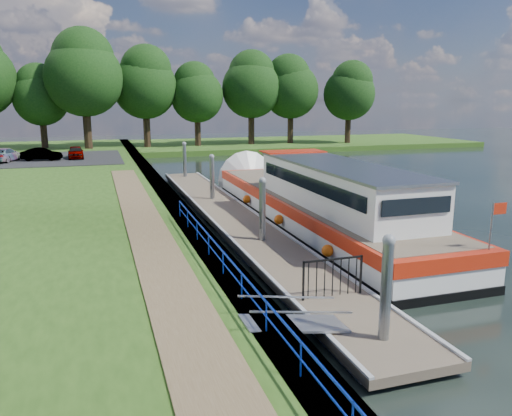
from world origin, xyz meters
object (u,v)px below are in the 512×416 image
object	(u,v)px
car_b	(42,154)
car_c	(5,155)
car_a	(76,152)
barge	(310,201)
pontoon	(233,220)

from	to	relation	value
car_b	car_c	xyz separation A→B (m)	(-2.88, 0.15, 0.03)
car_a	car_c	bearing A→B (deg)	-175.24
barge	car_b	world-z (taller)	barge
barge	car_c	world-z (taller)	barge
pontoon	car_b	distance (m)	25.87
car_b	car_c	bearing A→B (deg)	97.51
car_c	car_b	bearing A→B (deg)	-167.82
barge	car_a	distance (m)	27.87
car_c	barge	bearing A→B (deg)	139.90
barge	car_c	bearing A→B (deg)	124.72
pontoon	barge	bearing A→B (deg)	-15.93
pontoon	car_a	distance (m)	25.64
car_b	car_c	distance (m)	2.88
car_a	barge	bearing A→B (deg)	-67.63
car_a	car_b	xyz separation A→B (m)	(-2.75, -0.82, -0.01)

